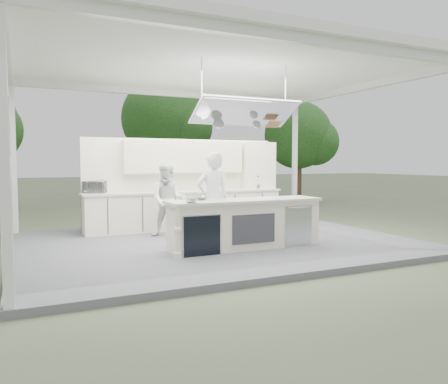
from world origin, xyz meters
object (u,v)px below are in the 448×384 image
demo_island (244,224)px  head_chef (213,199)px  sous_chef (168,200)px  back_counter (187,210)px

demo_island → head_chef: head_chef is taller
sous_chef → back_counter: bearing=75.8°
demo_island → sous_chef: size_ratio=1.89×
head_chef → back_counter: bearing=-97.2°
head_chef → sous_chef: head_chef is taller
demo_island → back_counter: (-0.18, 2.81, 0.00)m
demo_island → sous_chef: bearing=116.9°
demo_island → head_chef: size_ratio=1.66×
head_chef → sous_chef: (-0.46, 1.44, -0.12)m
back_counter → sous_chef: 1.27m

